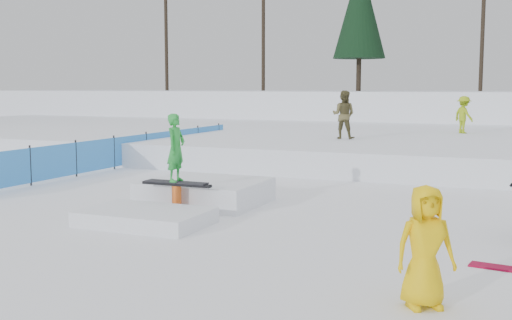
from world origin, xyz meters
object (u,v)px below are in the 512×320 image
at_px(walker_ygreen, 464,115).
at_px(jib_rail_feature, 190,195).
at_px(spectator_yellow, 425,247).
at_px(safety_fence, 114,152).
at_px(walker_olive, 344,115).

distance_m(walker_ygreen, jib_rail_feature, 15.49).
distance_m(spectator_yellow, jib_rail_feature, 7.22).
xyz_separation_m(safety_fence, spectator_yellow, (11.31, -9.45, 0.20)).
relative_size(safety_fence, walker_olive, 9.21).
xyz_separation_m(safety_fence, walker_ygreen, (9.91, 9.80, 1.00)).
distance_m(safety_fence, walker_olive, 8.19).
xyz_separation_m(safety_fence, jib_rail_feature, (5.61, -5.03, -0.25)).
relative_size(walker_ygreen, spectator_yellow, 1.00).
relative_size(walker_ygreen, jib_rail_feature, 0.34).
distance_m(safety_fence, spectator_yellow, 14.74).
bearing_deg(walker_ygreen, jib_rail_feature, 118.57).
distance_m(safety_fence, jib_rail_feature, 7.54).
bearing_deg(spectator_yellow, jib_rail_feature, 111.51).
height_order(safety_fence, walker_ygreen, walker_ygreen).
bearing_deg(jib_rail_feature, spectator_yellow, -37.79).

